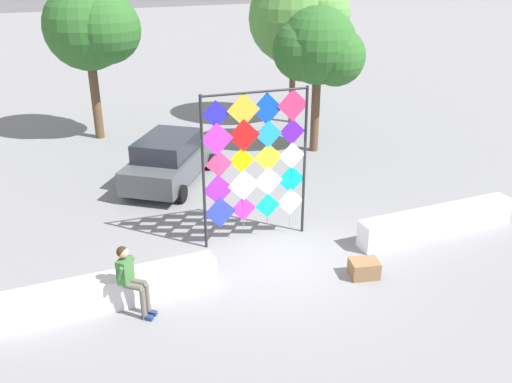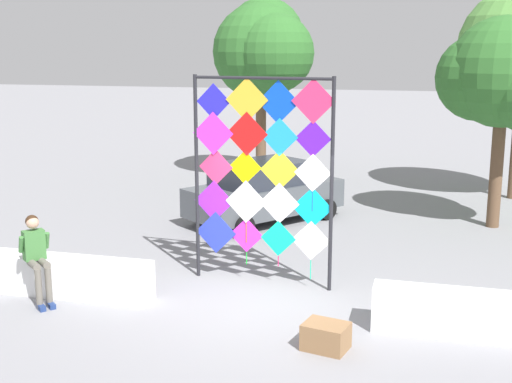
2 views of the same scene
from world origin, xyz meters
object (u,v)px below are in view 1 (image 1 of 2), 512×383
Objects in this scene: kite_display_rack at (255,158)px; cardboard_box_large at (364,269)px; tree_far_right at (320,51)px; tree_broadleaf at (91,24)px; tree_palm_like at (299,17)px; seated_vendor at (131,276)px; parked_car at (170,159)px.

kite_display_rack reaches higher than cardboard_box_large.
kite_display_rack is 7.16m from tree_far_right.
tree_palm_like is at bearing -7.94° from tree_broadleaf.
seated_vendor is at bearing -150.19° from kite_display_rack.
parked_car is at bearing -76.35° from tree_broadleaf.
tree_broadleaf is 1.17× the size of tree_far_right.
cardboard_box_large is 9.10m from tree_far_right.
kite_display_rack is 6.07× the size of cardboard_box_large.
seated_vendor is at bearing 173.74° from cardboard_box_large.
seated_vendor is 12.41m from tree_broadleaf.
kite_display_rack is 4.22m from seated_vendor.
tree_palm_like reaches higher than seated_vendor.
cardboard_box_large is at bearing -72.08° from tree_broadleaf.
tree_broadleaf is 7.93m from tree_palm_like.
cardboard_box_large is 13.72m from tree_broadleaf.
parked_car reaches higher than cardboard_box_large.
kite_display_rack reaches higher than parked_car.
seated_vendor is (-3.48, -2.00, -1.30)m from kite_display_rack.
tree_far_right is (8.04, 7.34, 2.71)m from seated_vendor.
tree_far_right is at bearing 8.98° from parked_car.
tree_broadleaf is at bearing 103.64° from kite_display_rack.
cardboard_box_large is at bearing -108.65° from tree_palm_like.
seated_vendor is 0.25× the size of tree_palm_like.
seated_vendor is 2.43× the size of cardboard_box_large.
tree_far_right is (4.56, 5.34, 1.41)m from kite_display_rack.
tree_far_right is at bearing -33.18° from tree_broadleaf.
tree_far_right is at bearing 42.38° from seated_vendor.
tree_broadleaf is 8.34m from tree_far_right.
kite_display_rack reaches higher than seated_vendor.
seated_vendor is 6.88m from parked_car.
tree_broadleaf is at bearing 172.06° from tree_palm_like.
tree_broadleaf reaches higher than cardboard_box_large.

